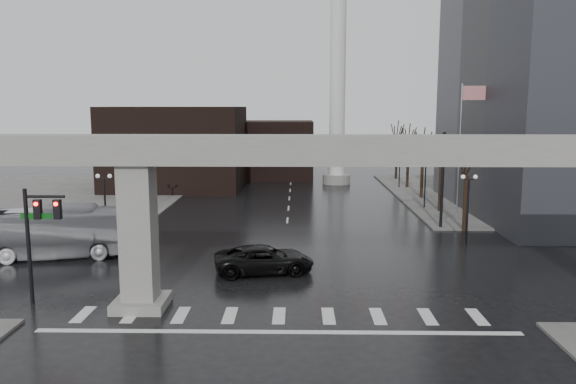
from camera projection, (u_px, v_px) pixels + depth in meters
ground at (280, 308)px, 28.27m from camera, size 160.00×160.00×0.00m
sidewalk_ne at (519, 195)px, 63.41m from camera, size 28.00×36.00×0.15m
sidewalk_nw at (63, 194)px, 64.27m from camera, size 28.00×36.00×0.15m
elevated_guideway at (305, 173)px, 27.21m from camera, size 48.00×2.60×8.70m
building_far_left at (177, 148)px, 69.25m from camera, size 16.00×14.00×10.00m
building_far_mid at (277, 150)px, 79.09m from camera, size 10.00×10.00×8.00m
smokestack at (338, 80)px, 71.60m from camera, size 3.60×3.60×30.00m
signal_mast_arm at (397, 159)px, 45.82m from camera, size 12.12×0.43×8.00m
signal_left_pole at (38, 226)px, 28.35m from camera, size 2.30×0.30×6.00m
flagpole_assembly at (464, 136)px, 48.62m from camera, size 2.06×0.12×12.00m
lamp_right_0 at (468, 197)px, 41.36m from camera, size 1.22×0.32×5.11m
lamp_right_1 at (425, 174)px, 55.19m from camera, size 1.22×0.32×5.11m
lamp_right_2 at (400, 160)px, 69.03m from camera, size 1.22×0.32×5.11m
lamp_left_0 at (105, 196)px, 41.80m from camera, size 1.22×0.32×5.11m
lamp_left_1 at (153, 173)px, 55.64m from camera, size 1.22×0.32×5.11m
lamp_left_2 at (181, 160)px, 69.47m from camera, size 1.22×0.32×5.11m
tree_right_0 at (466, 197)px, 45.41m from camera, size 1.09×1.58×7.50m
tree_right_1 at (441, 183)px, 53.31m from camera, size 1.09×1.61×7.67m
tree_right_2 at (422, 172)px, 61.21m from camera, size 1.10×1.63×7.85m
tree_right_3 at (408, 164)px, 69.10m from camera, size 1.11×1.66×8.02m
tree_right_4 at (397, 158)px, 77.00m from camera, size 1.12×1.69×8.19m
pickup_truck at (264, 259)px, 34.19m from camera, size 6.45×3.85×1.68m
city_bus at (50, 232)px, 37.48m from camera, size 12.77×5.25×3.47m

